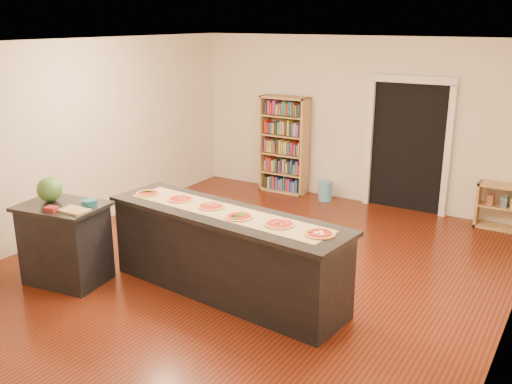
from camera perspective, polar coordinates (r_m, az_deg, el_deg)
The scene contains 18 objects.
room at distance 6.80m, azimuth -0.88°, elevation 2.80°, with size 6.00×7.00×2.80m.
doorway at distance 9.59m, azimuth 14.98°, elevation 5.20°, with size 1.40×0.09×2.21m.
kitchen_island at distance 6.55m, azimuth -3.03°, elevation -6.12°, with size 3.00×0.81×0.99m.
side_counter at distance 7.21m, azimuth -18.51°, elevation -4.86°, with size 0.99×0.72×0.98m.
bookshelf at distance 10.33m, azimuth 2.82°, elevation 4.71°, with size 0.87×0.31×1.75m, color tan.
low_shelf at distance 9.35m, azimuth 23.26°, elevation -1.36°, with size 0.69×0.30×0.69m, color tan.
waste_bin at distance 10.04m, azimuth 6.95°, elevation 0.13°, with size 0.24×0.24×0.35m, color #58A2C5.
kraft_paper at distance 6.38m, azimuth -3.01°, elevation -2.00°, with size 2.61×0.47×0.00m, color tan.
watermelon at distance 7.18m, azimuth -19.94°, elevation 0.25°, with size 0.30×0.30×0.30m, color #144214.
cutting_board at distance 6.76m, azimuth -17.73°, elevation -1.76°, with size 0.34×0.23×0.02m, color tan.
package_red at distance 6.85m, azimuth -19.78°, elevation -1.61°, with size 0.14×0.10×0.05m, color maroon.
package_teal at distance 6.92m, azimuth -16.35°, elevation -1.02°, with size 0.18×0.18×0.07m, color #195966.
pizza_a at distance 7.14m, azimuth -10.74°, elevation -0.12°, with size 0.31×0.31×0.02m.
pizza_b at distance 6.85m, azimuth -7.57°, elevation -0.68°, with size 0.33×0.33×0.02m.
pizza_c at distance 6.55m, azimuth -4.49°, elevation -1.43°, with size 0.32×0.32×0.02m.
pizza_d at distance 6.19m, azimuth -1.68°, elevation -2.48°, with size 0.30×0.30×0.02m.
pizza_e at distance 5.98m, azimuth 2.37°, elevation -3.22°, with size 0.31×0.31×0.02m.
pizza_f at distance 5.74m, azimuth 6.39°, elevation -4.16°, with size 0.31×0.31×0.02m.
Camera 1 is at (3.53, -5.57, 3.07)m, focal length 40.00 mm.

